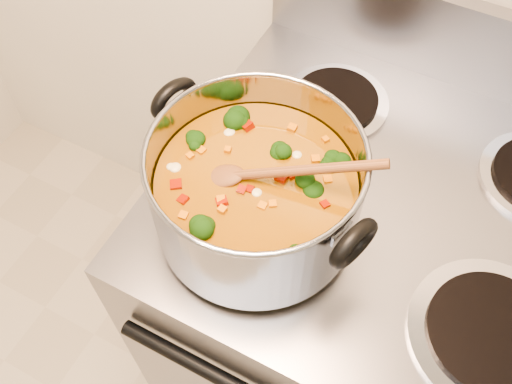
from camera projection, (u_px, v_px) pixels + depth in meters
electric_range at (359, 314)px, 1.26m from camera, size 0.74×0.67×1.08m
stockpot at (256, 192)px, 0.79m from camera, size 0.36×0.29×0.17m
wooden_spoon at (263, 173)px, 0.75m from camera, size 0.24×0.10×0.09m
cooktop_crumbs at (258, 112)px, 0.99m from camera, size 0.14×0.09×0.01m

